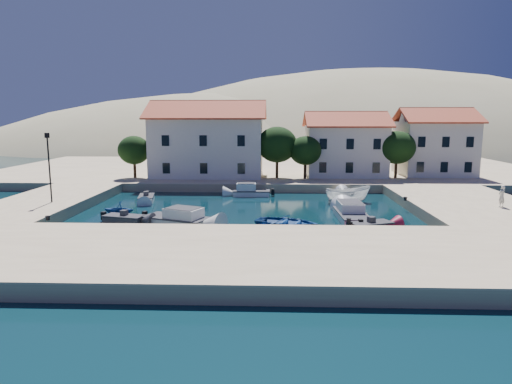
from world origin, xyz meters
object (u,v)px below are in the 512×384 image
building_mid (345,143)px  rowboat_south (287,227)px  cabin_cruiser_south (176,219)px  boat_east (348,202)px  building_left (208,138)px  pedestrian (502,196)px  lamppost (49,161)px  cabin_cruiser_east (352,214)px  building_right (434,141)px

building_mid → rowboat_south: bearing=-108.2°
cabin_cruiser_south → boat_east: cabin_cruiser_south is taller
building_left → rowboat_south: bearing=-68.8°
building_mid → pedestrian: 24.20m
lamppost → cabin_cruiser_east: 27.07m
boat_east → cabin_cruiser_east: bearing=161.0°
cabin_cruiser_south → pedestrian: size_ratio=3.13×
building_right → pedestrian: 23.15m
building_right → boat_east: 21.75m
building_mid → boat_east: building_mid is taller
cabin_cruiser_east → pedestrian: 12.95m
lamppost → cabin_cruiser_south: bearing=-18.2°
building_mid → lamppost: building_mid is taller
building_left → rowboat_south: size_ratio=2.92×
building_mid → cabin_cruiser_south: building_mid is taller
building_mid → rowboat_south: size_ratio=2.09×
lamppost → boat_east: 28.70m
building_right → lamppost: bearing=-152.1°
lamppost → building_mid: bearing=35.4°
building_left → boat_east: bearing=-40.6°
rowboat_south → building_mid: bearing=1.0°
building_mid → rowboat_south: 27.51m
building_left → cabin_cruiser_south: bearing=-88.5°
building_right → rowboat_south: building_right is taller
building_left → lamppost: building_left is taller
lamppost → rowboat_south: 22.11m
building_left → building_mid: (18.00, 1.00, -0.71)m
building_left → building_mid: building_left is taller
building_right → cabin_cruiser_south: size_ratio=1.61×
pedestrian → boat_east: bearing=-58.9°
building_right → cabin_cruiser_south: building_right is taller
building_left → rowboat_south: (9.58, -24.66, -5.94)m
lamppost → boat_east: (27.62, 6.18, -4.75)m
building_right → cabin_cruiser_south: 39.53m
boat_east → rowboat_south: bearing=136.8°
building_mid → building_right: building_right is taller
rowboat_south → pedestrian: size_ratio=2.67×
cabin_cruiser_south → pedestrian: bearing=30.3°
building_right → rowboat_south: bearing=-127.4°
building_right → cabin_cruiser_east: building_right is taller
building_right → building_left: bearing=-176.2°
boat_east → pedestrian: size_ratio=2.53×
lamppost → rowboat_south: lamppost is taller
cabin_cruiser_east → pedestrian: pedestrian is taller
rowboat_south → boat_east: 12.66m
cabin_cruiser_east → cabin_cruiser_south: bearing=97.0°
building_mid → cabin_cruiser_east: 23.45m
building_right → pedestrian: (-2.01, -22.79, -3.53)m
building_left → building_mid: bearing=3.2°
building_left → cabin_cruiser_east: building_left is taller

